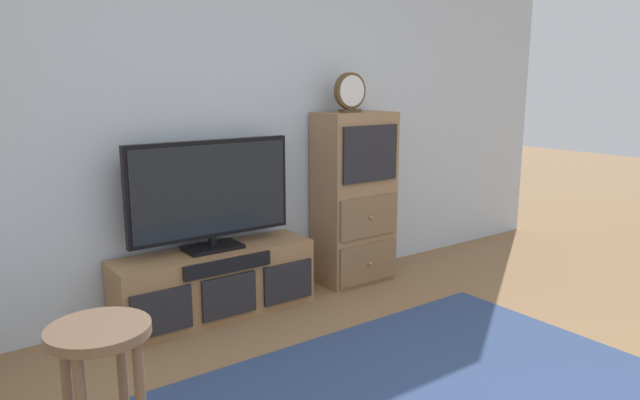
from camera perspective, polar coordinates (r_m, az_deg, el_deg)
back_wall at (r=4.02m, az=-8.55°, el=9.30°), size 6.40×0.12×2.70m
media_console at (r=3.87m, az=-10.15°, el=-7.97°), size 1.31×0.38×0.44m
television at (r=3.73m, az=-10.64°, el=0.77°), size 1.09×0.22×0.70m
side_cabinet at (r=4.37m, az=3.40°, el=0.17°), size 0.58×0.38×1.28m
desk_clock at (r=4.23m, az=2.96°, el=10.47°), size 0.26×0.08×0.28m
bar_stool_near at (r=2.16m, az=-20.56°, el=-15.95°), size 0.34×0.34×0.71m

